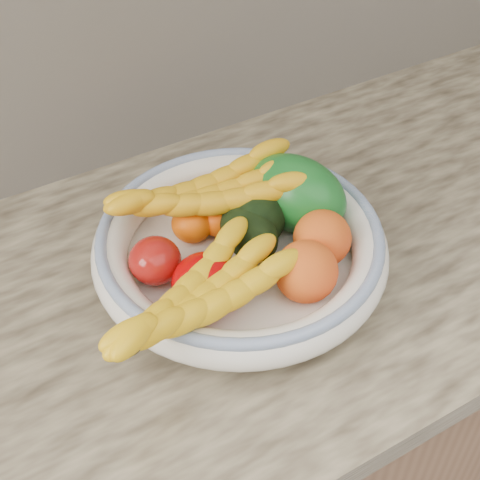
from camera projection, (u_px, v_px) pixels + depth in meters
The scene contains 15 objects.
kitchen_counter at pixel (233, 427), 1.23m from camera, with size 2.44×0.66×1.40m.
fruit_bowl at pixel (240, 246), 0.88m from camera, with size 0.39×0.39×0.08m.
clementine_back_left at pixel (194, 208), 0.93m from camera, with size 0.05×0.05×0.05m, color #E14C04.
clementine_back_right at pixel (229, 188), 0.96m from camera, with size 0.05×0.05×0.04m, color orange.
clementine_back_mid at pixel (218, 219), 0.91m from camera, with size 0.05×0.05×0.05m, color #FC5B05.
clementine_extra at pixel (192, 224), 0.90m from camera, with size 0.06×0.06×0.05m, color #F26005.
tomato_left at pixel (155, 261), 0.84m from camera, with size 0.07×0.07×0.06m, color #9F120E.
tomato_near_left at pixel (205, 283), 0.81m from camera, with size 0.08×0.08×0.07m, color #B30102.
avocado_center at pixel (249, 233), 0.88m from camera, with size 0.07×0.10×0.07m, color black.
avocado_right at pixel (258, 218), 0.90m from camera, with size 0.08×0.11×0.08m, color black.
green_mango at pixel (295, 194), 0.92m from camera, with size 0.10×0.15×0.11m, color #0F5218.
peach_front at pixel (306, 271), 0.82m from camera, with size 0.08×0.08×0.08m, color orange.
peach_right at pixel (322, 238), 0.86m from camera, with size 0.08×0.08×0.08m, color orange.
banana_bunch_back at pixel (208, 198), 0.89m from camera, with size 0.29×0.11×0.08m, color gold, non-canonical shape.
banana_bunch_front at pixel (199, 302), 0.77m from camera, with size 0.28×0.11×0.08m, color yellow, non-canonical shape.
Camera 1 is at (-0.32, 1.11, 1.56)m, focal length 50.00 mm.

